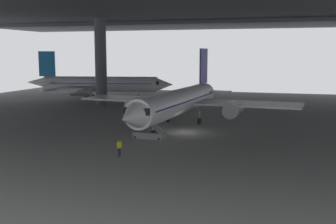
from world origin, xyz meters
TOP-DOWN VIEW (x-y plane):
  - ground_plane at (0.00, 0.00)m, footprint 110.00×110.00m
  - hangar_structure at (-0.10, 13.76)m, footprint 121.00×99.00m
  - airplane_main at (-1.71, 4.50)m, footprint 31.41×32.43m
  - boarding_stairs at (-3.02, -4.45)m, footprint 4.07×1.82m
  - crew_worker_near_nose at (-2.93, -13.29)m, footprint 0.37×0.49m
  - crew_worker_by_stairs at (-4.28, -2.50)m, footprint 0.54×0.27m
  - airplane_distant at (-26.09, 30.34)m, footprint 31.05×30.38m
  - baggage_tug at (-6.43, 14.48)m, footprint 1.82×2.45m

SIDE VIEW (x-z plane):
  - ground_plane at x=0.00m, z-range 0.00..0.00m
  - baggage_tug at x=-6.43m, z-range 0.08..0.98m
  - boarding_stairs at x=-3.02m, z-range -1.50..2.92m
  - crew_worker_by_stairs at x=-4.28m, z-range 0.11..1.71m
  - crew_worker_near_nose at x=-2.93m, z-range 0.12..1.77m
  - airplane_distant at x=-26.09m, z-range -1.82..8.18m
  - airplane_main at x=-1.71m, z-range -1.92..8.40m
  - hangar_structure at x=-0.10m, z-range 7.91..25.01m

